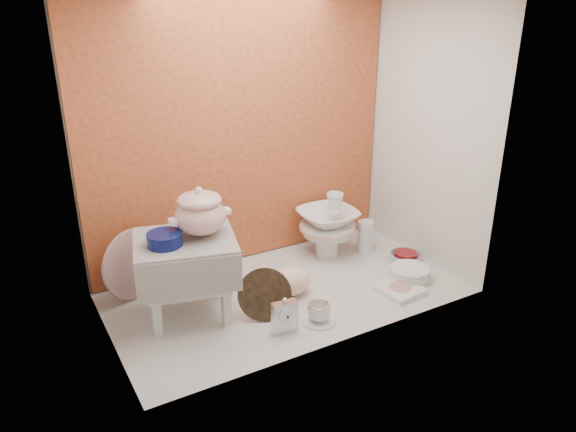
% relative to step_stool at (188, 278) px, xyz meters
% --- Properties ---
extents(ground, '(1.80, 1.80, 0.00)m').
position_rel_step_stool_xyz_m(ground, '(0.51, -0.05, -0.20)').
color(ground, silver).
rests_on(ground, ground).
extents(niche_shell, '(1.86, 1.03, 1.53)m').
position_rel_step_stool_xyz_m(niche_shell, '(0.51, 0.13, 0.73)').
color(niche_shell, '#C96932').
rests_on(niche_shell, ground).
extents(step_stool, '(0.55, 0.50, 0.40)m').
position_rel_step_stool_xyz_m(step_stool, '(0.00, 0.00, 0.00)').
color(step_stool, silver).
rests_on(step_stool, ground).
extents(soup_tureen, '(0.28, 0.28, 0.24)m').
position_rel_step_stool_xyz_m(soup_tureen, '(0.09, 0.00, 0.32)').
color(soup_tureen, white).
rests_on(soup_tureen, step_stool).
extents(cobalt_bowl, '(0.21, 0.21, 0.06)m').
position_rel_step_stool_xyz_m(cobalt_bowl, '(-0.10, -0.02, 0.23)').
color(cobalt_bowl, '#0A124C').
rests_on(cobalt_bowl, step_stool).
extents(floral_platter, '(0.35, 0.20, 0.37)m').
position_rel_step_stool_xyz_m(floral_platter, '(-0.18, 0.31, -0.02)').
color(floral_platter, silver).
rests_on(floral_platter, ground).
extents(blue_white_vase, '(0.33, 0.33, 0.27)m').
position_rel_step_stool_xyz_m(blue_white_vase, '(0.04, 0.31, -0.07)').
color(blue_white_vase, white).
rests_on(blue_white_vase, ground).
extents(lacquer_tray, '(0.28, 0.20, 0.25)m').
position_rel_step_stool_xyz_m(lacquer_tray, '(0.31, -0.20, -0.08)').
color(lacquer_tray, black).
rests_on(lacquer_tray, ground).
extents(mantel_clock, '(0.12, 0.05, 0.18)m').
position_rel_step_stool_xyz_m(mantel_clock, '(0.33, -0.36, -0.11)').
color(mantel_clock, silver).
rests_on(mantel_clock, ground).
extents(plush_pig, '(0.30, 0.23, 0.16)m').
position_rel_step_stool_xyz_m(plush_pig, '(0.52, -0.08, -0.12)').
color(plush_pig, beige).
rests_on(plush_pig, ground).
extents(teacup_saucer, '(0.20, 0.20, 0.01)m').
position_rel_step_stool_xyz_m(teacup_saucer, '(0.51, -0.37, -0.20)').
color(teacup_saucer, white).
rests_on(teacup_saucer, ground).
extents(gold_rim_teacup, '(0.15, 0.15, 0.09)m').
position_rel_step_stool_xyz_m(gold_rim_teacup, '(0.51, -0.37, -0.15)').
color(gold_rim_teacup, white).
rests_on(gold_rim_teacup, teacup_saucer).
extents(lattice_dish, '(0.22, 0.22, 0.03)m').
position_rel_step_stool_xyz_m(lattice_dish, '(1.03, -0.34, -0.19)').
color(lattice_dish, white).
rests_on(lattice_dish, ground).
extents(dinner_plate_stack, '(0.27, 0.27, 0.07)m').
position_rel_step_stool_xyz_m(dinner_plate_stack, '(1.16, -0.26, -0.16)').
color(dinner_plate_stack, white).
rests_on(dinner_plate_stack, ground).
extents(crystal_bowl, '(0.18, 0.18, 0.06)m').
position_rel_step_stool_xyz_m(crystal_bowl, '(1.28, -0.09, -0.17)').
color(crystal_bowl, silver).
rests_on(crystal_bowl, ground).
extents(clear_glass_vase, '(0.12, 0.12, 0.19)m').
position_rel_step_stool_xyz_m(clear_glass_vase, '(1.17, 0.15, -0.11)').
color(clear_glass_vase, silver).
rests_on(clear_glass_vase, ground).
extents(porcelain_tower, '(0.44, 0.44, 0.38)m').
position_rel_step_stool_xyz_m(porcelain_tower, '(0.94, 0.22, -0.01)').
color(porcelain_tower, white).
rests_on(porcelain_tower, ground).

